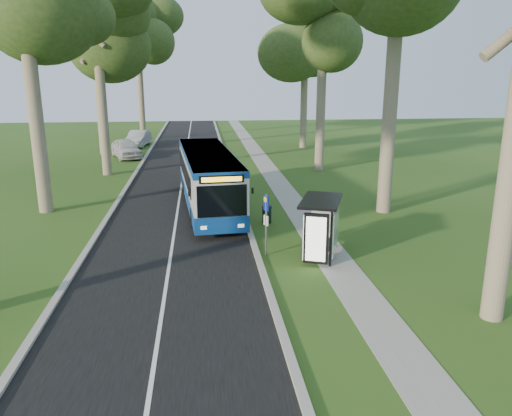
{
  "coord_description": "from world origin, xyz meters",
  "views": [
    {
      "loc": [
        -2.15,
        -18.91,
        7.2
      ],
      "look_at": [
        0.13,
        1.6,
        1.6
      ],
      "focal_mm": 35.0,
      "sensor_mm": 36.0,
      "label": 1
    }
  ],
  "objects": [
    {
      "name": "tree_west_e",
      "position": [
        -8.5,
        38.0,
        10.8
      ],
      "size": [
        5.2,
        5.2,
        14.58
      ],
      "color": "#7A6B56",
      "rests_on": "ground"
    },
    {
      "name": "car_white",
      "position": [
        -8.66,
        25.52,
        0.83
      ],
      "size": [
        3.52,
        5.25,
        1.66
      ],
      "primitive_type": "imported",
      "rotation": [
        0.0,
        0.0,
        0.35
      ],
      "color": "silver",
      "rests_on": "ground"
    },
    {
      "name": "footpath",
      "position": [
        3.0,
        10.0,
        0.01
      ],
      "size": [
        1.5,
        100.0,
        0.02
      ],
      "primitive_type": "cube",
      "color": "gray",
      "rests_on": "ground"
    },
    {
      "name": "bus_stop_sign",
      "position": [
        0.37,
        0.11,
        1.59
      ],
      "size": [
        0.17,
        0.35,
        2.55
      ],
      "rotation": [
        0.0,
        0.0,
        0.39
      ],
      "color": "gray",
      "rests_on": "ground"
    },
    {
      "name": "bus",
      "position": [
        -1.8,
        7.82,
        1.61
      ],
      "size": [
        3.43,
        11.87,
        3.1
      ],
      "rotation": [
        0.0,
        0.0,
        0.08
      ],
      "color": "silver",
      "rests_on": "ground"
    },
    {
      "name": "car_silver",
      "position": [
        -8.42,
        32.64,
        0.79
      ],
      "size": [
        2.27,
        4.96,
        1.58
      ],
      "primitive_type": "imported",
      "rotation": [
        0.0,
        0.0,
        -0.13
      ],
      "color": "#B6B9BE",
      "rests_on": "ground"
    },
    {
      "name": "tree_west_c",
      "position": [
        -9.0,
        18.0,
        10.92
      ],
      "size": [
        5.2,
        5.2,
        14.73
      ],
      "color": "#7A6B56",
      "rests_on": "ground"
    },
    {
      "name": "bus_shelter",
      "position": [
        2.68,
        -0.53,
        1.65
      ],
      "size": [
        2.35,
        3.09,
        2.35
      ],
      "rotation": [
        0.0,
        0.0,
        -0.36
      ],
      "color": "black",
      "rests_on": "ground"
    },
    {
      "name": "kerb_east",
      "position": [
        0.0,
        10.0,
        0.06
      ],
      "size": [
        0.25,
        100.0,
        0.12
      ],
      "primitive_type": "cube",
      "color": "#9E9B93",
      "rests_on": "ground"
    },
    {
      "name": "litter_bin",
      "position": [
        1.01,
        4.62,
        0.43
      ],
      "size": [
        0.49,
        0.49,
        0.85
      ],
      "rotation": [
        0.0,
        0.0,
        -0.08
      ],
      "color": "black",
      "rests_on": "ground"
    },
    {
      "name": "tree_east_c",
      "position": [
        6.8,
        18.0,
        11.2
      ],
      "size": [
        5.2,
        5.2,
        15.12
      ],
      "color": "#7A6B56",
      "rests_on": "ground"
    },
    {
      "name": "ground",
      "position": [
        0.0,
        0.0,
        0.0
      ],
      "size": [
        120.0,
        120.0,
        0.0
      ],
      "primitive_type": "plane",
      "color": "#2A4B17",
      "rests_on": "ground"
    },
    {
      "name": "kerb_west",
      "position": [
        -7.0,
        10.0,
        0.06
      ],
      "size": [
        0.25,
        100.0,
        0.12
      ],
      "primitive_type": "cube",
      "color": "#9E9B93",
      "rests_on": "ground"
    },
    {
      "name": "tree_east_d",
      "position": [
        8.0,
        30.0,
        10.82
      ],
      "size": [
        5.2,
        5.2,
        14.6
      ],
      "color": "#7A6B56",
      "rests_on": "ground"
    },
    {
      "name": "centre_line",
      "position": [
        -3.5,
        10.0,
        0.02
      ],
      "size": [
        0.12,
        100.0,
        0.0
      ],
      "primitive_type": "cube",
      "color": "white",
      "rests_on": "road"
    },
    {
      "name": "road",
      "position": [
        -3.5,
        10.0,
        0.01
      ],
      "size": [
        7.0,
        100.0,
        0.02
      ],
      "primitive_type": "cube",
      "color": "black",
      "rests_on": "ground"
    }
  ]
}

